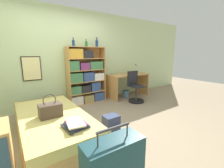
# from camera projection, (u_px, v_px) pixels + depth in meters

# --- Properties ---
(ground_plane) EXTENTS (14.00, 14.00, 0.00)m
(ground_plane) POSITION_uv_depth(u_px,v_px,m) (93.00, 126.00, 2.98)
(ground_plane) COLOR gray
(wall_back) EXTENTS (10.00, 0.09, 2.60)m
(wall_back) POSITION_uv_depth(u_px,v_px,m) (63.00, 58.00, 4.00)
(wall_back) COLOR beige
(wall_back) RESTS_ON ground_plane
(bed) EXTENTS (1.00, 2.08, 0.45)m
(bed) POSITION_uv_depth(u_px,v_px,m) (53.00, 126.00, 2.54)
(bed) COLOR tan
(bed) RESTS_ON ground_plane
(handbag) EXTENTS (0.33, 0.22, 0.36)m
(handbag) POSITION_uv_depth(u_px,v_px,m) (50.00, 110.00, 2.34)
(handbag) COLOR #47382D
(handbag) RESTS_ON bed
(book_stack_on_bed) EXTENTS (0.31, 0.39, 0.08)m
(book_stack_on_bed) POSITION_uv_depth(u_px,v_px,m) (76.00, 124.00, 2.01)
(book_stack_on_bed) COLOR beige
(book_stack_on_bed) RESTS_ON bed
(bookcase) EXTENTS (1.08, 0.31, 1.60)m
(bookcase) POSITION_uv_depth(u_px,v_px,m) (86.00, 78.00, 4.24)
(bookcase) COLOR tan
(bookcase) RESTS_ON ground_plane
(bottle_green) EXTENTS (0.07, 0.07, 0.22)m
(bottle_green) POSITION_uv_depth(u_px,v_px,m) (73.00, 43.00, 3.87)
(bottle_green) COLOR navy
(bottle_green) RESTS_ON bookcase
(bottle_brown) EXTENTS (0.07, 0.07, 0.20)m
(bottle_brown) POSITION_uv_depth(u_px,v_px,m) (86.00, 44.00, 4.06)
(bottle_brown) COLOR #1E6B2D
(bottle_brown) RESTS_ON bookcase
(bottle_clear) EXTENTS (0.08, 0.08, 0.26)m
(bottle_clear) POSITION_uv_depth(u_px,v_px,m) (97.00, 43.00, 4.25)
(bottle_clear) COLOR navy
(bottle_clear) RESTS_ON bookcase
(desk) EXTENTS (1.36, 0.65, 0.75)m
(desk) POSITION_uv_depth(u_px,v_px,m) (128.00, 81.00, 4.96)
(desk) COLOR tan
(desk) RESTS_ON ground_plane
(desk_lamp) EXTENTS (0.19, 0.14, 0.39)m
(desk_lamp) POSITION_uv_depth(u_px,v_px,m) (136.00, 66.00, 5.17)
(desk_lamp) COLOR #ADA89E
(desk_lamp) RESTS_ON desk
(desk_chair) EXTENTS (0.45, 0.45, 0.91)m
(desk_chair) POSITION_uv_depth(u_px,v_px,m) (135.00, 92.00, 4.45)
(desk_chair) COLOR black
(desk_chair) RESTS_ON ground_plane
(backpack) EXTENTS (0.26, 0.24, 0.36)m
(backpack) POSITION_uv_depth(u_px,v_px,m) (111.00, 125.00, 2.63)
(backpack) COLOR #2D3856
(backpack) RESTS_ON ground_plane
(waste_bin) EXTENTS (0.22, 0.22, 0.23)m
(waste_bin) POSITION_uv_depth(u_px,v_px,m) (126.00, 94.00, 4.92)
(waste_bin) COLOR slate
(waste_bin) RESTS_ON ground_plane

